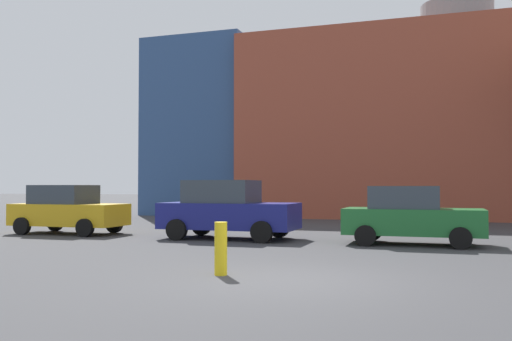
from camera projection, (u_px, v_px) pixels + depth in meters
name	position (u px, v px, depth m)	size (l,w,h in m)	color
ground_plane	(291.00, 280.00, 9.87)	(200.00, 200.00, 0.00)	#38383A
building_backdrop	(458.00, 126.00, 31.45)	(35.79, 10.49, 12.10)	#9E4733
parked_car_0	(68.00, 210.00, 19.68)	(4.01, 1.97, 1.74)	gold
parked_car_1	(227.00, 210.00, 17.77)	(4.35, 2.13, 1.88)	navy
parked_car_2	(411.00, 215.00, 15.97)	(3.91, 1.92, 1.70)	#1E662D
bollard_yellow_0	(221.00, 249.00, 10.45)	(0.24, 0.24, 1.00)	yellow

